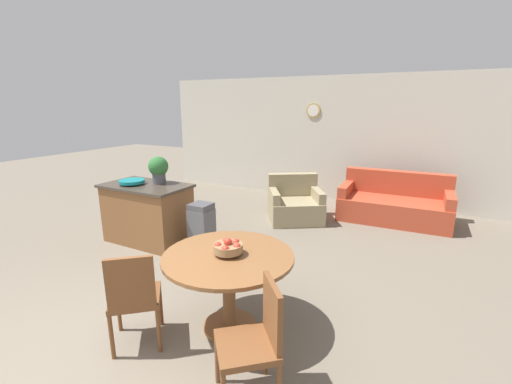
{
  "coord_description": "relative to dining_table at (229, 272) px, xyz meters",
  "views": [
    {
      "loc": [
        2.27,
        -1.24,
        2.12
      ],
      "look_at": [
        0.2,
        2.66,
        0.97
      ],
      "focal_mm": 24.0,
      "sensor_mm": 36.0,
      "label": 1
    }
  ],
  "objects": [
    {
      "name": "armchair",
      "position": [
        -0.64,
        3.29,
        -0.31
      ],
      "size": [
        1.25,
        1.23,
        0.82
      ],
      "rotation": [
        0.0,
        0.0,
        0.57
      ],
      "color": "#998966",
      "rests_on": "ground_plane"
    },
    {
      "name": "couch",
      "position": [
        1.0,
        4.15,
        -0.3
      ],
      "size": [
        1.95,
        1.06,
        0.87
      ],
      "rotation": [
        0.0,
        0.0,
        0.03
      ],
      "color": "#B24228",
      "rests_on": "ground_plane"
    },
    {
      "name": "dining_chair_near_left",
      "position": [
        -0.59,
        -0.6,
        -0.08
      ],
      "size": [
        0.59,
        0.59,
        0.92
      ],
      "rotation": [
        0.0,
        0.0,
        6.99
      ],
      "color": "brown",
      "rests_on": "ground_plane"
    },
    {
      "name": "potted_plant",
      "position": [
        -2.16,
        1.42,
        0.55
      ],
      "size": [
        0.3,
        0.3,
        0.42
      ],
      "color": "#4C4C51",
      "rests_on": "kitchen_island"
    },
    {
      "name": "fruit_bowl",
      "position": [
        0.0,
        0.0,
        0.25
      ],
      "size": [
        0.27,
        0.27,
        0.16
      ],
      "color": "olive",
      "rests_on": "dining_table"
    },
    {
      "name": "kitchen_island",
      "position": [
        -2.29,
        1.25,
        -0.13
      ],
      "size": [
        1.33,
        0.77,
        0.92
      ],
      "color": "brown",
      "rests_on": "ground_plane"
    },
    {
      "name": "wall_back",
      "position": [
        -0.69,
        5.06,
        0.76
      ],
      "size": [
        8.0,
        0.09,
        2.7
      ],
      "color": "beige",
      "rests_on": "ground_plane"
    },
    {
      "name": "teal_bowl",
      "position": [
        -2.48,
        1.17,
        0.37
      ],
      "size": [
        0.38,
        0.38,
        0.07
      ],
      "color": "#147A7F",
      "rests_on": "kitchen_island"
    },
    {
      "name": "dining_table",
      "position": [
        0.0,
        0.0,
        0.0
      ],
      "size": [
        1.22,
        1.22,
        0.77
      ],
      "color": "brown",
      "rests_on": "ground_plane"
    },
    {
      "name": "dining_chair_near_right",
      "position": [
        0.6,
        -0.59,
        -0.08
      ],
      "size": [
        0.59,
        0.59,
        0.92
      ],
      "rotation": [
        0.0,
        0.0,
        8.56
      ],
      "color": "brown",
      "rests_on": "ground_plane"
    },
    {
      "name": "trash_bin",
      "position": [
        -1.29,
        1.3,
        -0.23
      ],
      "size": [
        0.3,
        0.3,
        0.74
      ],
      "color": "#56565B",
      "rests_on": "ground_plane"
    }
  ]
}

